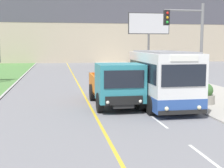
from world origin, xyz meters
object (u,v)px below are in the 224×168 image
object	(u,v)px
city_bus	(163,79)
dump_truck	(117,86)
traffic_light_mast	(190,42)
billboard_large	(149,27)
planter_round_near	(206,95)
planter_round_second	(175,84)

from	to	relation	value
city_bus	dump_truck	size ratio (longest dim) A/B	0.95
dump_truck	traffic_light_mast	bearing A→B (deg)	-10.14
billboard_large	planter_round_near	world-z (taller)	billboard_large
city_bus	billboard_large	world-z (taller)	billboard_large
billboard_large	planter_round_near	size ratio (longest dim) A/B	5.88
dump_truck	billboard_large	distance (m)	20.04
city_bus	traffic_light_mast	xyz separation A→B (m)	(1.44, -0.26, 2.07)
traffic_light_mast	planter_round_second	distance (m)	6.59
city_bus	planter_round_second	distance (m)	6.18
billboard_large	planter_round_near	distance (m)	19.06
dump_truck	billboard_large	size ratio (longest dim) A/B	0.87
city_bus	dump_truck	distance (m)	2.59
dump_truck	planter_round_near	size ratio (longest dim) A/B	5.12
city_bus	billboard_large	distance (m)	19.62
city_bus	planter_round_second	world-z (taller)	city_bus
city_bus	planter_round_near	size ratio (longest dim) A/B	4.87
planter_round_near	city_bus	bearing A→B (deg)	-173.25
traffic_light_mast	planter_round_near	bearing A→B (deg)	23.98
billboard_large	planter_round_second	bearing A→B (deg)	-98.22
traffic_light_mast	billboard_large	world-z (taller)	billboard_large
dump_truck	planter_round_near	bearing A→B (deg)	-1.30
city_bus	planter_round_near	xyz separation A→B (m)	(2.77, 0.33, -1.00)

